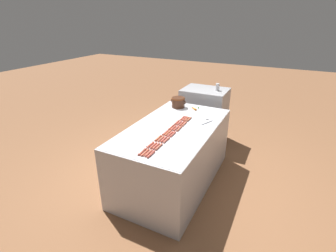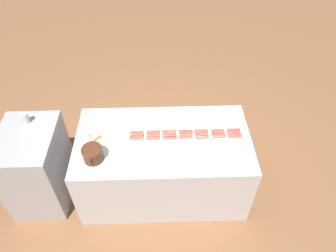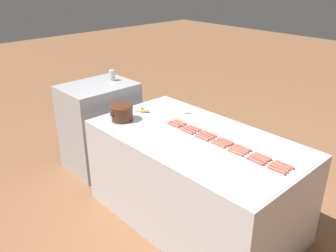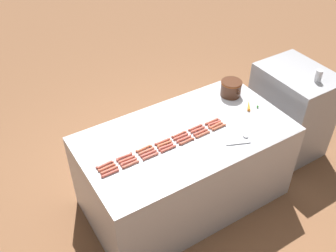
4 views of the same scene
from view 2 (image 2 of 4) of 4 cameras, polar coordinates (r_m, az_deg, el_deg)
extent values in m
plane|color=brown|center=(4.08, -0.77, -10.68)|extent=(20.00, 20.00, 0.00)
cube|color=#BCBCC1|center=(3.73, -0.84, -6.90)|extent=(1.05, 1.92, 0.87)
cube|color=silver|center=(3.40, -0.91, -2.34)|extent=(1.03, 1.88, 0.00)
cube|color=#A0A0A4|center=(3.91, -22.80, -6.90)|extent=(0.80, 0.61, 1.01)
cylinder|color=#B25242|center=(3.48, 12.19, -1.90)|extent=(0.03, 0.13, 0.02)
sphere|color=#B25242|center=(3.49, 13.27, -1.93)|extent=(0.02, 0.02, 0.02)
sphere|color=#B25242|center=(3.47, 11.11, -1.87)|extent=(0.02, 0.02, 0.02)
cylinder|color=#BD5646|center=(3.44, 9.34, -2.02)|extent=(0.03, 0.13, 0.02)
sphere|color=#BD5646|center=(3.46, 10.42, -1.94)|extent=(0.02, 0.02, 0.02)
sphere|color=#BD5646|center=(3.43, 8.26, -2.10)|extent=(0.02, 0.02, 0.02)
cylinder|color=#BE5C3D|center=(3.41, 6.27, -2.10)|extent=(0.03, 0.13, 0.02)
sphere|color=#BE5C3D|center=(3.42, 7.39, -2.12)|extent=(0.02, 0.02, 0.02)
sphere|color=#BE5C3D|center=(3.41, 5.16, -2.08)|extent=(0.02, 0.02, 0.02)
cylinder|color=#BB5645|center=(3.40, 3.25, -2.14)|extent=(0.02, 0.13, 0.02)
sphere|color=#BB5645|center=(3.40, 4.37, -2.12)|extent=(0.02, 0.02, 0.02)
sphere|color=#BB5645|center=(3.39, 2.13, -2.17)|extent=(0.02, 0.02, 0.02)
cylinder|color=#B1523F|center=(3.39, 0.31, -2.23)|extent=(0.03, 0.13, 0.02)
sphere|color=#B1523F|center=(3.39, 1.43, -2.25)|extent=(0.02, 0.02, 0.02)
sphere|color=#B1523F|center=(3.39, -0.82, -2.21)|extent=(0.02, 0.02, 0.02)
cylinder|color=#BC5645|center=(3.38, -2.72, -2.32)|extent=(0.03, 0.13, 0.02)
sphere|color=#BC5645|center=(3.38, -1.59, -2.32)|extent=(0.02, 0.02, 0.02)
sphere|color=#BC5645|center=(3.39, -3.84, -2.32)|extent=(0.02, 0.02, 0.02)
cylinder|color=#B55540|center=(3.40, -5.71, -2.34)|extent=(0.03, 0.13, 0.02)
sphere|color=#B55540|center=(3.39, -4.59, -2.33)|extent=(0.02, 0.02, 0.02)
sphere|color=#B55540|center=(3.40, -6.83, -2.34)|extent=(0.02, 0.02, 0.02)
cylinder|color=#BA573F|center=(3.50, 12.08, -1.46)|extent=(0.03, 0.13, 0.02)
sphere|color=#BA573F|center=(3.52, 13.14, -1.46)|extent=(0.02, 0.02, 0.02)
sphere|color=#BA573F|center=(3.49, 11.01, -1.46)|extent=(0.02, 0.02, 0.02)
cylinder|color=#B9513E|center=(3.47, 9.19, -1.53)|extent=(0.03, 0.13, 0.02)
sphere|color=#B9513E|center=(3.48, 10.27, -1.49)|extent=(0.02, 0.02, 0.02)
sphere|color=#B9513E|center=(3.46, 8.11, -1.57)|extent=(0.02, 0.02, 0.02)
cylinder|color=#B65D45|center=(3.44, 6.15, -1.63)|extent=(0.02, 0.13, 0.02)
sphere|color=#B65D45|center=(3.45, 7.25, -1.59)|extent=(0.02, 0.02, 0.02)
sphere|color=#B65D45|center=(3.43, 5.05, -1.67)|extent=(0.02, 0.02, 0.02)
cylinder|color=#BA5D3D|center=(3.42, 3.23, -1.67)|extent=(0.03, 0.13, 0.02)
sphere|color=#BA5D3D|center=(3.43, 4.32, -1.59)|extent=(0.02, 0.02, 0.02)
sphere|color=#BA5D3D|center=(3.41, 2.12, -1.76)|extent=(0.02, 0.02, 0.02)
cylinder|color=#B25041|center=(3.41, 0.34, -1.80)|extent=(0.02, 0.13, 0.02)
sphere|color=#B25041|center=(3.41, 1.46, -1.77)|extent=(0.02, 0.02, 0.02)
sphere|color=#B25041|center=(3.41, -0.77, -1.83)|extent=(0.02, 0.02, 0.02)
cylinder|color=#B45041|center=(3.41, -2.72, -1.87)|extent=(0.03, 0.13, 0.02)
sphere|color=#B45041|center=(3.41, -1.60, -1.84)|extent=(0.02, 0.02, 0.02)
sphere|color=#B45041|center=(3.41, -3.83, -1.91)|extent=(0.02, 0.02, 0.02)
cylinder|color=#B44F42|center=(3.42, -5.78, -1.89)|extent=(0.03, 0.13, 0.02)
sphere|color=#B44F42|center=(3.42, -4.67, -1.81)|extent=(0.02, 0.02, 0.02)
sphere|color=#B44F42|center=(3.42, -6.90, -1.98)|extent=(0.02, 0.02, 0.02)
cylinder|color=#BA5842|center=(3.53, 11.87, -1.02)|extent=(0.03, 0.13, 0.02)
sphere|color=#BA5842|center=(3.54, 12.93, -1.01)|extent=(0.02, 0.02, 0.02)
sphere|color=#BA5842|center=(3.51, 10.82, -1.04)|extent=(0.02, 0.02, 0.02)
cylinder|color=#B65647|center=(3.49, 9.11, -1.14)|extent=(0.03, 0.13, 0.02)
sphere|color=#B65647|center=(3.51, 10.17, -1.07)|extent=(0.02, 0.02, 0.02)
sphere|color=#B65647|center=(3.48, 8.04, -1.20)|extent=(0.02, 0.02, 0.02)
cylinder|color=#B55245|center=(3.46, 6.08, -1.20)|extent=(0.02, 0.13, 0.02)
sphere|color=#B55245|center=(3.47, 7.17, -1.18)|extent=(0.02, 0.02, 0.02)
sphere|color=#B55245|center=(3.46, 4.98, -1.23)|extent=(0.02, 0.02, 0.02)
cylinder|color=#B05245|center=(3.45, 3.30, -1.24)|extent=(0.03, 0.13, 0.02)
sphere|color=#B05245|center=(3.46, 4.39, -1.16)|extent=(0.02, 0.02, 0.02)
sphere|color=#B05245|center=(3.44, 2.20, -1.31)|extent=(0.02, 0.02, 0.02)
cylinder|color=#B75041|center=(3.44, 0.24, -1.34)|extent=(0.03, 0.13, 0.02)
sphere|color=#B75041|center=(3.44, 1.35, -1.29)|extent=(0.02, 0.02, 0.02)
sphere|color=#B75041|center=(3.43, -0.87, -1.39)|extent=(0.02, 0.02, 0.02)
cylinder|color=#B74F3E|center=(3.44, -2.73, -1.37)|extent=(0.03, 0.13, 0.02)
sphere|color=#B74F3E|center=(3.44, -1.62, -1.37)|extent=(0.02, 0.02, 0.02)
sphere|color=#B74F3E|center=(3.44, -3.83, -1.37)|extent=(0.02, 0.02, 0.02)
cylinder|color=#BC5D41|center=(3.44, -5.63, -1.50)|extent=(0.03, 0.13, 0.02)
sphere|color=#BC5D41|center=(3.44, -4.53, -1.54)|extent=(0.02, 0.02, 0.02)
sphere|color=#BC5D41|center=(3.45, -6.72, -1.46)|extent=(0.02, 0.02, 0.02)
cylinder|color=#BA4F40|center=(3.55, 11.92, -0.60)|extent=(0.03, 0.13, 0.02)
sphere|color=#BA4F40|center=(3.57, 12.96, -0.59)|extent=(0.02, 0.02, 0.02)
sphere|color=#BA4F40|center=(3.54, 10.87, -0.62)|extent=(0.02, 0.02, 0.02)
cylinder|color=#B35944|center=(3.52, 9.05, -0.72)|extent=(0.03, 0.13, 0.02)
sphere|color=#B35944|center=(3.53, 10.11, -0.71)|extent=(0.02, 0.02, 0.02)
sphere|color=#B35944|center=(3.51, 7.97, -0.73)|extent=(0.02, 0.02, 0.02)
cylinder|color=#B75846|center=(3.49, 6.04, -0.77)|extent=(0.03, 0.13, 0.02)
sphere|color=#B75846|center=(3.50, 7.12, -0.72)|extent=(0.02, 0.02, 0.02)
sphere|color=#B75846|center=(3.48, 4.96, -0.81)|extent=(0.02, 0.02, 0.02)
cylinder|color=#B85040|center=(3.47, 3.20, -0.83)|extent=(0.02, 0.13, 0.02)
sphere|color=#B85040|center=(3.48, 4.29, -0.80)|extent=(0.02, 0.02, 0.02)
sphere|color=#B85040|center=(3.47, 2.10, -0.86)|extent=(0.02, 0.02, 0.02)
cylinder|color=#B3553E|center=(3.46, 0.17, -0.87)|extent=(0.03, 0.13, 0.02)
sphere|color=#B3553E|center=(3.46, 1.27, -0.89)|extent=(0.02, 0.02, 0.02)
sphere|color=#B3553E|center=(3.47, -0.93, -0.84)|extent=(0.02, 0.02, 0.02)
cylinder|color=#BA5D44|center=(3.46, -2.69, -0.94)|extent=(0.03, 0.13, 0.02)
sphere|color=#BA5D44|center=(3.46, -1.59, -0.94)|extent=(0.02, 0.02, 0.02)
sphere|color=#BA5D44|center=(3.47, -3.79, -0.94)|extent=(0.02, 0.02, 0.02)
cylinder|color=#B35B3D|center=(3.47, -5.73, -1.06)|extent=(0.03, 0.13, 0.02)
sphere|color=#B35B3D|center=(3.46, -4.64, -1.07)|extent=(0.02, 0.02, 0.02)
sphere|color=#B35B3D|center=(3.48, -6.82, -1.05)|extent=(0.02, 0.02, 0.02)
cylinder|color=#472616|center=(3.24, -13.59, -4.96)|extent=(0.21, 0.21, 0.16)
torus|color=brown|center=(3.19, -13.80, -4.18)|extent=(0.21, 0.21, 0.02)
torus|color=#472616|center=(3.16, -13.90, -6.20)|extent=(0.06, 0.01, 0.06)
torus|color=#472616|center=(3.29, -13.40, -3.42)|extent=(0.06, 0.01, 0.06)
cylinder|color=#B7B7BC|center=(3.66, -5.71, 1.84)|extent=(0.10, 0.21, 0.01)
ellipsoid|color=#B7B7BC|center=(3.63, -7.66, 1.28)|extent=(0.08, 0.07, 0.02)
cone|color=orange|center=(3.45, -13.31, -2.49)|extent=(0.15, 0.14, 0.03)
sphere|color=#387F2D|center=(3.51, -14.06, -1.73)|extent=(0.02, 0.02, 0.02)
cylinder|color=#BCBCC1|center=(3.67, -24.55, 1.31)|extent=(0.07, 0.07, 0.12)
cylinder|color=silver|center=(3.63, -24.84, 2.02)|extent=(0.06, 0.06, 0.00)
camera|label=1|loc=(4.65, 37.73, 22.38)|focal=26.35mm
camera|label=3|loc=(2.22, 61.13, -15.94)|focal=37.99mm
camera|label=4|loc=(4.70, 22.37, 39.15)|focal=40.92mm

